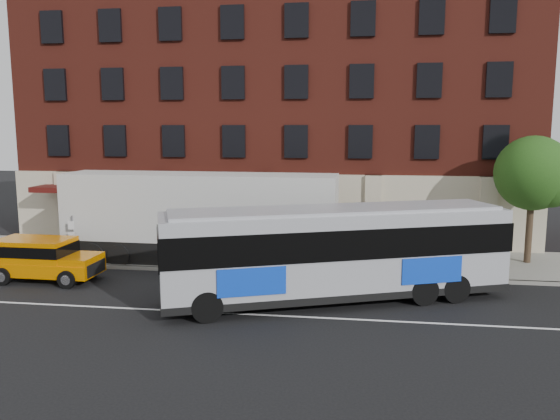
# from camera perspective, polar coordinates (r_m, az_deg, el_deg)

# --- Properties ---
(ground) EXTENTS (120.00, 120.00, 0.00)m
(ground) POSITION_cam_1_polar(r_m,az_deg,el_deg) (20.25, -7.33, -10.95)
(ground) COLOR black
(ground) RESTS_ON ground
(sidewalk) EXTENTS (60.00, 6.00, 0.15)m
(sidewalk) POSITION_cam_1_polar(r_m,az_deg,el_deg) (28.65, -2.53, -4.88)
(sidewalk) COLOR gray
(sidewalk) RESTS_ON ground
(kerb) EXTENTS (60.00, 0.25, 0.15)m
(kerb) POSITION_cam_1_polar(r_m,az_deg,el_deg) (25.80, -3.77, -6.41)
(kerb) COLOR gray
(kerb) RESTS_ON ground
(lane_line) EXTENTS (60.00, 0.12, 0.01)m
(lane_line) POSITION_cam_1_polar(r_m,az_deg,el_deg) (20.70, -6.96, -10.48)
(lane_line) COLOR white
(lane_line) RESTS_ON ground
(building) EXTENTS (30.00, 12.10, 15.00)m
(building) POSITION_cam_1_polar(r_m,az_deg,el_deg) (35.68, -0.23, 9.95)
(building) COLOR maroon
(building) RESTS_ON sidewalk
(sign_pole) EXTENTS (0.30, 0.20, 2.50)m
(sign_pole) POSITION_cam_1_polar(r_m,az_deg,el_deg) (28.58, -20.67, -2.64)
(sign_pole) COLOR gray
(sign_pole) RESTS_ON ground
(street_tree) EXTENTS (3.60, 3.60, 6.20)m
(street_tree) POSITION_cam_1_polar(r_m,az_deg,el_deg) (29.17, 24.79, 3.21)
(street_tree) COLOR #322619
(street_tree) RESTS_ON sidewalk
(city_bus) EXTENTS (13.60, 7.57, 3.69)m
(city_bus) POSITION_cam_1_polar(r_m,az_deg,el_deg) (21.46, 5.84, -4.14)
(city_bus) COLOR #A2A4AB
(city_bus) RESTS_ON ground
(yellow_suv) EXTENTS (4.95, 2.24, 1.88)m
(yellow_suv) POSITION_cam_1_polar(r_m,az_deg,el_deg) (26.54, -23.46, -4.46)
(yellow_suv) COLOR #D57100
(yellow_suv) RESTS_ON ground
(shipping_container) EXTENTS (13.51, 3.08, 4.49)m
(shipping_container) POSITION_cam_1_polar(r_m,az_deg,el_deg) (27.47, -8.28, -0.98)
(shipping_container) COLOR black
(shipping_container) RESTS_ON ground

